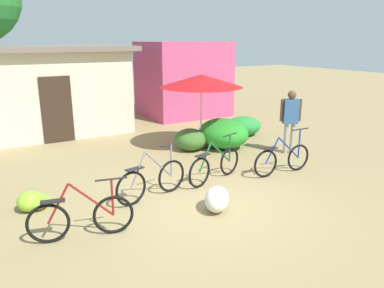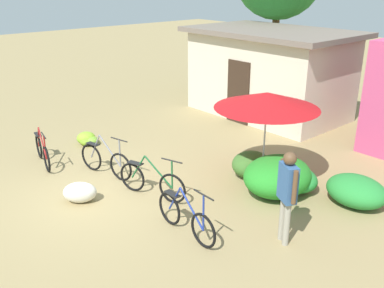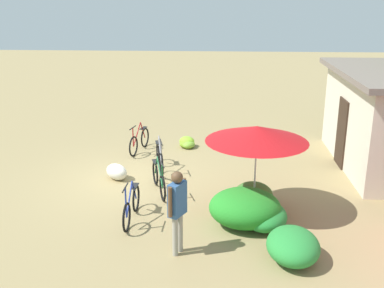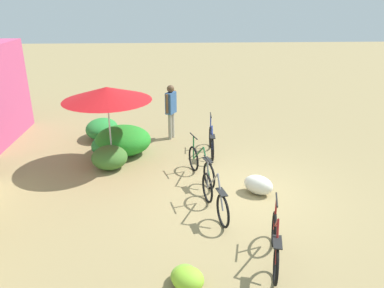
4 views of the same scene
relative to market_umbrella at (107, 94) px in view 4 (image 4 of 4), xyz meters
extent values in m
plane|color=#968255|center=(-1.88, -3.14, -1.94)|extent=(60.00, 60.00, 0.00)
ellipsoid|color=#3B6B2B|center=(-0.34, 0.01, -1.63)|extent=(0.90, 0.94, 0.62)
ellipsoid|color=#268C28|center=(0.61, -0.24, -1.52)|extent=(1.36, 1.58, 0.84)
ellipsoid|color=#288A36|center=(0.66, 0.17, -1.66)|extent=(1.25, 1.00, 0.55)
ellipsoid|color=#298837|center=(1.99, 0.61, -1.63)|extent=(1.26, 1.01, 0.62)
cylinder|color=beige|center=(0.00, 0.00, -0.92)|extent=(0.04, 0.04, 2.04)
cone|color=red|center=(0.00, 0.00, 0.00)|extent=(2.31, 2.31, 0.35)
torus|color=black|center=(-3.80, -3.49, -1.62)|extent=(0.65, 0.19, 0.65)
torus|color=black|center=(-4.76, -3.28, -1.62)|extent=(0.65, 0.19, 0.65)
cylinder|color=maroon|center=(-4.59, -3.32, -1.31)|extent=(0.37, 0.12, 0.63)
cylinder|color=maroon|center=(-4.11, -3.42, -1.31)|extent=(0.66, 0.18, 0.64)
cylinder|color=black|center=(-3.80, -3.49, -1.01)|extent=(0.49, 0.14, 0.03)
cylinder|color=maroon|center=(-3.80, -3.49, -1.31)|extent=(0.04, 0.04, 0.61)
cube|color=black|center=(-4.66, -3.30, -1.26)|extent=(0.38, 0.21, 0.02)
torus|color=black|center=(-2.20, -2.42, -1.60)|extent=(0.67, 0.20, 0.68)
torus|color=black|center=(-3.16, -2.64, -1.60)|extent=(0.67, 0.20, 0.68)
cylinder|color=slate|center=(-2.99, -2.60, -1.28)|extent=(0.38, 0.12, 0.66)
cylinder|color=slate|center=(-2.51, -2.49, -1.28)|extent=(0.66, 0.18, 0.67)
cylinder|color=black|center=(-2.20, -2.42, -0.93)|extent=(0.49, 0.14, 0.03)
cylinder|color=slate|center=(-2.20, -2.42, -1.27)|extent=(0.04, 0.04, 0.67)
cube|color=black|center=(-3.07, -2.61, -1.23)|extent=(0.38, 0.22, 0.02)
torus|color=black|center=(-0.58, -2.20, -1.61)|extent=(0.65, 0.25, 0.66)
torus|color=black|center=(-1.58, -2.51, -1.61)|extent=(0.65, 0.25, 0.66)
cylinder|color=#19592D|center=(-1.41, -2.46, -1.32)|extent=(0.39, 0.15, 0.60)
cylinder|color=#19592D|center=(-0.90, -2.30, -1.32)|extent=(0.69, 0.25, 0.61)
cylinder|color=black|center=(-0.58, -2.20, -0.98)|extent=(0.49, 0.18, 0.03)
cylinder|color=#19592D|center=(-0.58, -2.20, -1.30)|extent=(0.04, 0.04, 0.63)
cube|color=black|center=(-1.48, -2.48, -1.25)|extent=(0.39, 0.24, 0.02)
torus|color=black|center=(1.01, -2.79, -1.62)|extent=(0.65, 0.07, 0.65)
torus|color=black|center=(0.03, -2.75, -1.62)|extent=(0.65, 0.07, 0.65)
cylinder|color=navy|center=(0.20, -2.76, -1.33)|extent=(0.38, 0.05, 0.59)
cylinder|color=navy|center=(0.69, -2.78, -1.33)|extent=(0.66, 0.06, 0.60)
cylinder|color=black|center=(1.01, -2.79, -0.92)|extent=(0.50, 0.05, 0.03)
cylinder|color=navy|center=(1.01, -2.79, -1.27)|extent=(0.04, 0.04, 0.69)
cube|color=black|center=(0.13, -2.76, -1.27)|extent=(0.36, 0.15, 0.02)
ellipsoid|color=olive|center=(-4.84, -1.86, -1.77)|extent=(0.49, 0.52, 0.34)
ellipsoid|color=olive|center=(-4.72, -1.89, -1.82)|extent=(0.49, 0.54, 0.25)
ellipsoid|color=#7BB036|center=(-4.69, -1.81, -1.82)|extent=(0.60, 0.59, 0.25)
ellipsoid|color=#88C42F|center=(-4.85, -1.88, -1.76)|extent=(0.61, 0.65, 0.36)
ellipsoid|color=silver|center=(-1.89, -3.63, -1.72)|extent=(0.78, 0.82, 0.44)
cylinder|color=gray|center=(1.77, -1.57, -1.52)|extent=(0.11, 0.11, 0.84)
cylinder|color=gray|center=(1.93, -1.66, -1.52)|extent=(0.11, 0.11, 0.84)
cube|color=#33598C|center=(1.85, -1.62, -0.77)|extent=(0.45, 0.36, 0.66)
cylinder|color=brown|center=(1.63, -1.50, -0.74)|extent=(0.08, 0.08, 0.60)
cylinder|color=brown|center=(2.07, -1.73, -0.74)|extent=(0.08, 0.08, 0.60)
sphere|color=brown|center=(1.85, -1.62, -0.32)|extent=(0.23, 0.23, 0.23)
camera|label=1|loc=(-5.47, -8.86, 1.10)|focal=35.02mm
camera|label=2|loc=(5.73, -7.19, 2.48)|focal=40.47mm
camera|label=3|loc=(9.89, -0.88, 2.96)|focal=43.41mm
camera|label=4|loc=(-9.49, -1.72, 2.34)|focal=35.12mm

